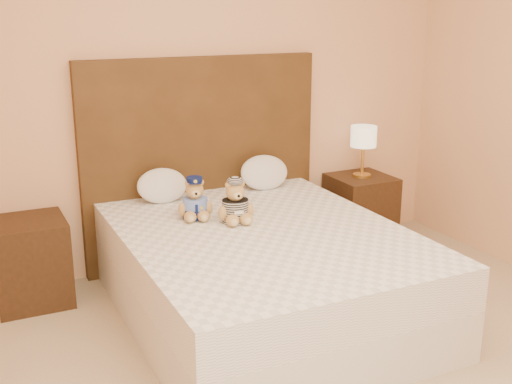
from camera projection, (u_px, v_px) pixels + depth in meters
room_walls at (339, 12)px, 2.81m from camera, size 4.04×4.52×2.72m
bed at (263, 273)px, 3.89m from camera, size 1.60×2.00×0.55m
headboard at (202, 162)px, 4.63m from camera, size 1.75×0.08×1.50m
nightstand_left at (31, 262)px, 4.06m from camera, size 0.45×0.45×0.55m
nightstand_right at (360, 210)px, 5.10m from camera, size 0.45×0.45×0.55m
lamp at (363, 139)px, 4.94m from camera, size 0.20×0.20×0.40m
teddy_police at (195, 198)px, 4.00m from camera, size 0.27×0.26×0.26m
teddy_prisoner at (235, 201)px, 3.93m from camera, size 0.26×0.25×0.27m
pillow_left at (162, 184)px, 4.35m from camera, size 0.35×0.23×0.25m
pillow_right at (264, 171)px, 4.66m from camera, size 0.37×0.24×0.26m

